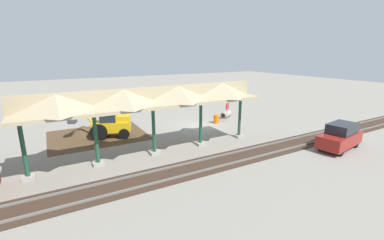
{
  "coord_description": "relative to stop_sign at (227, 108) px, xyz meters",
  "views": [
    {
      "loc": [
        12.91,
        21.26,
        7.12
      ],
      "look_at": [
        2.49,
        2.82,
        1.6
      ],
      "focal_mm": 24.0,
      "sensor_mm": 36.0,
      "label": 1
    }
  ],
  "objects": [
    {
      "name": "concrete_pipe",
      "position": [
        -1.14,
        -1.65,
        -1.13
      ],
      "size": [
        1.74,
        1.38,
        0.72
      ],
      "color": "#9E9384",
      "rests_on": "ground"
    },
    {
      "name": "dirt_mound",
      "position": [
        13.89,
        -3.03,
        -1.49
      ],
      "size": [
        5.94,
        5.94,
        1.59
      ],
      "primitive_type": "cone",
      "color": "#4C3823",
      "rests_on": "ground"
    },
    {
      "name": "backhoe",
      "position": [
        11.95,
        -0.88,
        -0.22
      ],
      "size": [
        5.11,
        2.92,
        2.82
      ],
      "color": "#EAB214",
      "rests_on": "ground"
    },
    {
      "name": "rail_tracks",
      "position": [
        3.35,
        8.17,
        -1.46
      ],
      "size": [
        60.0,
        2.58,
        0.15
      ],
      "color": "slate",
      "rests_on": "ground"
    },
    {
      "name": "platform_canopy",
      "position": [
        10.02,
        4.62,
        2.68
      ],
      "size": [
        16.91,
        3.2,
        4.9
      ],
      "color": "#9E998E",
      "rests_on": "ground"
    },
    {
      "name": "traffic_barrel",
      "position": [
        1.24,
        -0.19,
        -1.04
      ],
      "size": [
        0.56,
        0.56,
        0.9
      ],
      "primitive_type": "cylinder",
      "color": "orange",
      "rests_on": "ground"
    },
    {
      "name": "stop_sign",
      "position": [
        0.0,
        0.0,
        0.0
      ],
      "size": [
        0.68,
        0.38,
        2.08
      ],
      "color": "gray",
      "rests_on": "ground"
    },
    {
      "name": "ground_plane",
      "position": [
        3.35,
        -0.04,
        -1.49
      ],
      "size": [
        120.0,
        120.0,
        0.0
      ],
      "primitive_type": "plane",
      "color": "gray"
    },
    {
      "name": "distant_parked_car",
      "position": [
        -2.72,
        10.6,
        -0.5
      ],
      "size": [
        4.43,
        2.4,
        1.98
      ],
      "color": "maroon",
      "rests_on": "ground"
    },
    {
      "name": "dirt_work_zone",
      "position": [
        12.85,
        -1.93,
        -1.48
      ],
      "size": [
        8.07,
        7.0,
        0.01
      ],
      "primitive_type": "cube",
      "color": "#4C3823",
      "rests_on": "ground"
    }
  ]
}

